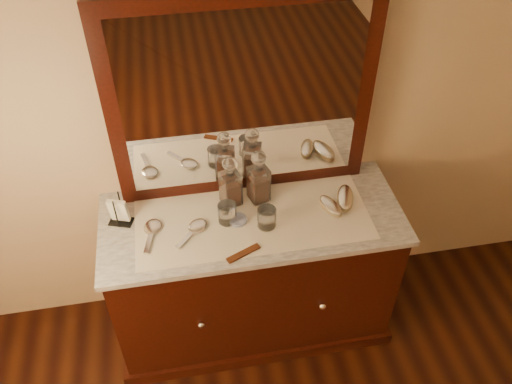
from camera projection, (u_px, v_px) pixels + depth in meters
dresser_cabinet at (253, 275)px, 2.79m from camera, size 1.40×0.55×0.82m
dresser_plinth at (253, 315)px, 3.04m from camera, size 1.46×0.59×0.08m
knob_left at (201, 325)px, 2.52m from camera, size 0.04×0.04×0.04m
knob_right at (322, 306)px, 2.60m from camera, size 0.04×0.04×0.04m
marble_top at (252, 219)px, 2.50m from camera, size 1.44×0.59×0.03m
mirror_frame at (242, 99)px, 2.33m from camera, size 1.20×0.08×1.00m
mirror_glass at (243, 103)px, 2.31m from camera, size 1.06×0.01×0.86m
lace_runner at (253, 219)px, 2.48m from camera, size 1.10×0.45×0.00m
pin_dish at (238, 220)px, 2.46m from camera, size 0.09×0.09×0.02m
comb at (243, 253)px, 2.32m from camera, size 0.16×0.09×0.01m
napkin_rack at (119, 212)px, 2.42m from camera, size 0.12×0.10×0.16m
decanter_left at (231, 186)px, 2.49m from camera, size 0.11×0.11×0.28m
decanter_right at (259, 181)px, 2.51m from camera, size 0.11×0.11×0.29m
brush_near at (331, 206)px, 2.51m from camera, size 0.12×0.17×0.04m
brush_far at (345, 198)px, 2.55m from camera, size 0.13×0.19×0.05m
hand_mirror_outer at (152, 230)px, 2.41m from camera, size 0.10×0.22×0.02m
hand_mirror_inner at (196, 228)px, 2.42m from camera, size 0.18×0.19×0.02m
tumblers at (247, 215)px, 2.43m from camera, size 0.26×0.15×0.10m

